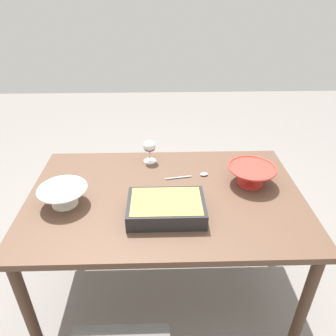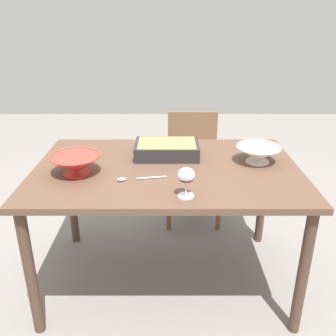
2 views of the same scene
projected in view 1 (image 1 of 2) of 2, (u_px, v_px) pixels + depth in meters
The scene contains 7 objects.
ground_plane at pixel (166, 289), 2.08m from camera, with size 8.00×8.00×0.00m, color gray.
dining_table at pixel (166, 206), 1.73m from camera, with size 1.44×0.93×0.75m.
wine_glass at pixel (149, 147), 1.93m from camera, with size 0.08×0.08×0.14m.
casserole_dish at pixel (165, 207), 1.52m from camera, with size 0.37×0.25×0.08m.
mixing_bowl at pixel (251, 174), 1.75m from camera, with size 0.26×0.26×0.11m.
small_bowl at pixel (63, 195), 1.59m from camera, with size 0.24×0.24×0.10m.
serving_spoon at pixel (195, 175), 1.83m from camera, with size 0.25×0.06×0.01m.
Camera 1 is at (0.03, 1.37, 1.74)m, focal length 34.37 mm.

